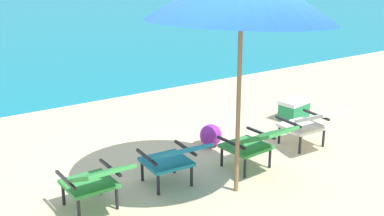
{
  "coord_description": "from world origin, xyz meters",
  "views": [
    {
      "loc": [
        -3.36,
        -4.98,
        2.94
      ],
      "look_at": [
        0.0,
        0.44,
        0.75
      ],
      "focal_mm": 50.32,
      "sensor_mm": 36.0,
      "label": 1
    }
  ],
  "objects": [
    {
      "name": "cooler_box",
      "position": [
        2.24,
        1.0,
        0.16
      ],
      "size": [
        0.53,
        0.42,
        0.32
      ],
      "color": "#1E844C",
      "rests_on": "ground_plane"
    },
    {
      "name": "beach_ball",
      "position": [
        0.52,
        0.78,
        0.16
      ],
      "size": [
        0.31,
        0.31,
        0.31
      ],
      "primitive_type": "sphere",
      "color": "purple",
      "rests_on": "ground_plane"
    },
    {
      "name": "lounge_chair_near_right",
      "position": [
        0.54,
        -0.2,
        0.4
      ],
      "size": [
        0.64,
        0.94,
        0.68
      ],
      "color": "#338E3D",
      "rests_on": "ground_plane"
    },
    {
      "name": "ground_plane",
      "position": [
        0.0,
        4.0,
        0.0
      ],
      "size": [
        40.0,
        40.0,
        0.0
      ],
      "primitive_type": "plane",
      "color": "beige"
    },
    {
      "name": "lounge_chair_near_left",
      "position": [
        -0.57,
        -0.07,
        0.4
      ],
      "size": [
        0.56,
        0.88,
        0.68
      ],
      "color": "teal",
      "rests_on": "ground_plane"
    },
    {
      "name": "lounge_chair_far_right",
      "position": [
        1.61,
        -0.03,
        0.4
      ],
      "size": [
        0.56,
        0.88,
        0.68
      ],
      "color": "silver",
      "rests_on": "ground_plane"
    },
    {
      "name": "lounge_chair_far_left",
      "position": [
        -1.54,
        -0.12,
        0.4
      ],
      "size": [
        0.58,
        0.9,
        0.68
      ],
      "color": "#338E3D",
      "rests_on": "ground_plane"
    }
  ]
}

